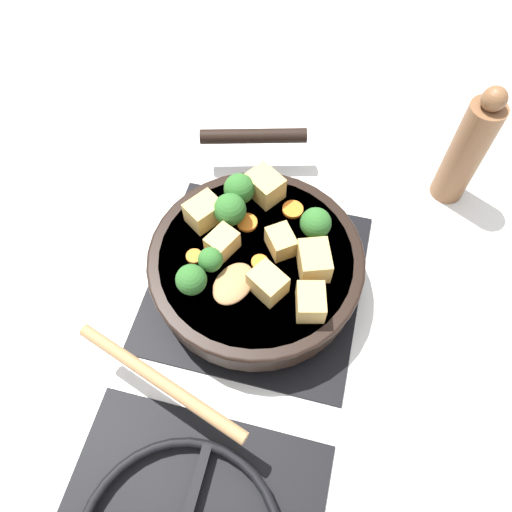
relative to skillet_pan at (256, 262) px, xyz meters
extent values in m
plane|color=silver|center=(0.00, 0.00, -0.06)|extent=(2.40, 2.40, 0.00)
cube|color=black|center=(0.00, 0.00, -0.05)|extent=(0.31, 0.31, 0.01)
torus|color=black|center=(0.00, 0.00, -0.04)|extent=(0.24, 0.24, 0.01)
cube|color=black|center=(0.00, 0.00, -0.04)|extent=(0.01, 0.23, 0.01)
cube|color=black|center=(0.00, 0.00, -0.04)|extent=(0.23, 0.01, 0.01)
cylinder|color=black|center=(0.00, 0.00, 0.00)|extent=(0.30, 0.30, 0.05)
cylinder|color=brown|center=(0.00, 0.00, 0.00)|extent=(0.27, 0.27, 0.04)
torus|color=black|center=(0.00, 0.00, 0.02)|extent=(0.30, 0.30, 0.01)
cylinder|color=black|center=(0.06, -0.22, 0.01)|extent=(0.17, 0.07, 0.02)
ellipsoid|color=#A87A4C|center=(0.02, 0.05, 0.03)|extent=(0.07, 0.08, 0.01)
cylinder|color=#A87A4C|center=(0.07, 0.20, 0.03)|extent=(0.23, 0.09, 0.02)
cube|color=tan|center=(0.09, -0.04, 0.04)|extent=(0.06, 0.06, 0.04)
cube|color=tan|center=(-0.08, 0.00, 0.04)|extent=(0.05, 0.06, 0.04)
cube|color=tan|center=(0.05, 0.00, 0.04)|extent=(0.05, 0.05, 0.03)
cube|color=tan|center=(-0.09, 0.06, 0.04)|extent=(0.05, 0.05, 0.04)
cube|color=tan|center=(0.01, -0.10, 0.04)|extent=(0.06, 0.06, 0.04)
cube|color=tan|center=(-0.03, -0.02, 0.04)|extent=(0.05, 0.05, 0.03)
cube|color=tan|center=(-0.03, 0.05, 0.04)|extent=(0.06, 0.05, 0.04)
cylinder|color=#709956|center=(0.05, -0.08, 0.03)|extent=(0.01, 0.01, 0.01)
sphere|color=#2D6628|center=(0.05, -0.08, 0.05)|extent=(0.04, 0.04, 0.04)
cylinder|color=#709956|center=(0.05, -0.04, 0.03)|extent=(0.01, 0.01, 0.01)
sphere|color=#2D6628|center=(0.05, -0.04, 0.05)|extent=(0.05, 0.05, 0.05)
cylinder|color=#709956|center=(-0.07, -0.05, 0.03)|extent=(0.01, 0.01, 0.01)
sphere|color=#2D6628|center=(-0.07, -0.05, 0.05)|extent=(0.04, 0.04, 0.04)
cylinder|color=#709956|center=(0.07, 0.07, 0.03)|extent=(0.01, 0.01, 0.01)
sphere|color=#2D6628|center=(0.07, 0.07, 0.05)|extent=(0.04, 0.04, 0.04)
cylinder|color=#709956|center=(0.05, 0.04, 0.03)|extent=(0.01, 0.01, 0.01)
sphere|color=#2D6628|center=(0.05, 0.04, 0.05)|extent=(0.03, 0.03, 0.03)
cylinder|color=orange|center=(-0.01, 0.01, 0.02)|extent=(0.02, 0.02, 0.01)
cylinder|color=orange|center=(0.08, 0.03, 0.02)|extent=(0.02, 0.02, 0.01)
cylinder|color=orange|center=(-0.03, -0.09, 0.02)|extent=(0.03, 0.03, 0.01)
cylinder|color=orange|center=(0.03, -0.05, 0.02)|extent=(0.03, 0.03, 0.01)
cylinder|color=brown|center=(-0.27, -0.24, 0.04)|extent=(0.05, 0.05, 0.19)
sphere|color=brown|center=(-0.27, -0.24, 0.15)|extent=(0.03, 0.03, 0.03)
camera|label=1|loc=(-0.09, 0.34, 0.62)|focal=35.00mm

